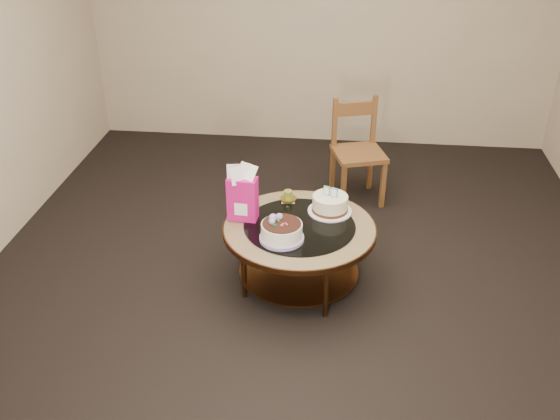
# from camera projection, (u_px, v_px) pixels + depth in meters

# --- Properties ---
(ground) EXTENTS (5.00, 5.00, 0.00)m
(ground) POSITION_uv_depth(u_px,v_px,m) (299.00, 282.00, 4.34)
(ground) COLOR black
(ground) RESTS_ON ground
(room_walls) EXTENTS (4.52, 5.02, 2.61)m
(room_walls) POSITION_uv_depth(u_px,v_px,m) (303.00, 64.00, 3.57)
(room_walls) COLOR tan
(room_walls) RESTS_ON ground
(coffee_table) EXTENTS (1.02, 1.02, 0.46)m
(coffee_table) POSITION_uv_depth(u_px,v_px,m) (299.00, 236.00, 4.15)
(coffee_table) COLOR #543118
(coffee_table) RESTS_ON ground
(decorated_cake) EXTENTS (0.29, 0.29, 0.17)m
(decorated_cake) POSITION_uv_depth(u_px,v_px,m) (282.00, 232.00, 3.93)
(decorated_cake) COLOR #A08AC3
(decorated_cake) RESTS_ON coffee_table
(cream_cake) EXTENTS (0.30, 0.30, 0.19)m
(cream_cake) POSITION_uv_depth(u_px,v_px,m) (330.00, 204.00, 4.24)
(cream_cake) COLOR white
(cream_cake) RESTS_ON coffee_table
(gift_bag) EXTENTS (0.20, 0.16, 0.39)m
(gift_bag) POSITION_uv_depth(u_px,v_px,m) (242.00, 193.00, 4.10)
(gift_bag) COLOR #D1137B
(gift_bag) RESTS_ON coffee_table
(pillar_candle) EXTENTS (0.12, 0.12, 0.09)m
(pillar_candle) POSITION_uv_depth(u_px,v_px,m) (288.00, 197.00, 4.39)
(pillar_candle) COLOR tan
(pillar_candle) RESTS_ON coffee_table
(dining_chair) EXTENTS (0.50, 0.50, 0.86)m
(dining_chair) POSITION_uv_depth(u_px,v_px,m) (358.00, 151.00, 5.19)
(dining_chair) COLOR brown
(dining_chair) RESTS_ON ground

